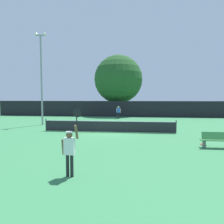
% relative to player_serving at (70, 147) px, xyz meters
% --- Properties ---
extents(ground_plane, '(120.00, 120.00, 0.00)m').
position_rel_player_serving_xyz_m(ground_plane, '(0.10, 9.89, -1.11)').
color(ground_plane, '#387F4C').
extents(tennis_net, '(11.08, 0.08, 1.07)m').
position_rel_player_serving_xyz_m(tennis_net, '(0.10, 9.89, -0.60)').
color(tennis_net, '#232328').
rests_on(tennis_net, ground).
extents(perimeter_fence, '(39.23, 0.12, 2.38)m').
position_rel_player_serving_xyz_m(perimeter_fence, '(0.10, 23.98, 0.08)').
color(perimeter_fence, black).
rests_on(perimeter_fence, ground).
extents(player_serving, '(0.68, 0.40, 2.52)m').
position_rel_player_serving_xyz_m(player_serving, '(0.00, 0.00, 0.00)').
color(player_serving, white).
rests_on(player_serving, ground).
extents(player_receiving, '(0.57, 0.25, 1.68)m').
position_rel_player_serving_xyz_m(player_receiving, '(-0.02, 20.96, -0.07)').
color(player_receiving, blue).
rests_on(player_receiving, ground).
extents(tennis_ball, '(0.07, 0.07, 0.07)m').
position_rel_player_serving_xyz_m(tennis_ball, '(-1.10, 11.15, -1.07)').
color(tennis_ball, '#CCE033').
rests_on(tennis_ball, ground).
extents(spare_racket, '(0.28, 0.52, 0.04)m').
position_rel_player_serving_xyz_m(spare_racket, '(6.49, 5.94, -1.09)').
color(spare_racket, black).
rests_on(spare_racket, ground).
extents(courtside_bench, '(1.80, 0.44, 0.95)m').
position_rel_player_serving_xyz_m(courtside_bench, '(7.02, 5.14, -0.63)').
color(courtside_bench, '#478C4C').
rests_on(courtside_bench, ground).
extents(light_pole, '(1.18, 0.28, 9.60)m').
position_rel_player_serving_xyz_m(light_pole, '(-7.53, 13.73, 4.27)').
color(light_pole, gray).
rests_on(light_pole, ground).
extents(large_tree, '(7.87, 7.87, 9.83)m').
position_rel_player_serving_xyz_m(large_tree, '(-0.57, 27.04, 4.78)').
color(large_tree, brown).
rests_on(large_tree, ground).
extents(parked_car_near, '(2.34, 4.38, 1.69)m').
position_rel_player_serving_xyz_m(parked_car_near, '(-8.32, 31.28, -0.33)').
color(parked_car_near, red).
rests_on(parked_car_near, ground).
extents(parked_car_mid, '(2.26, 4.35, 1.69)m').
position_rel_player_serving_xyz_m(parked_car_mid, '(-2.34, 32.16, -0.33)').
color(parked_car_mid, '#B7B7BC').
rests_on(parked_car_mid, ground).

